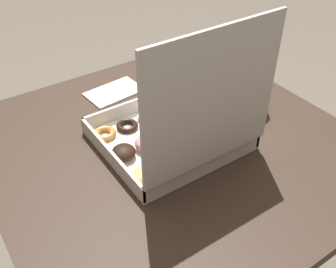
% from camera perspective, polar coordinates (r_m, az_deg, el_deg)
% --- Properties ---
extents(dining_table, '(0.91, 0.91, 0.72)m').
position_cam_1_polar(dining_table, '(1.11, 0.35, -5.53)').
color(dining_table, '#38281E').
rests_on(dining_table, ground_plane).
extents(donut_box, '(0.35, 0.33, 0.37)m').
position_cam_1_polar(donut_box, '(0.97, 1.38, 0.65)').
color(donut_box, silver).
rests_on(donut_box, dining_table).
extents(coffee_mug, '(0.09, 0.09, 0.09)m').
position_cam_1_polar(coffee_mug, '(1.16, 12.14, 5.56)').
color(coffee_mug, teal).
rests_on(coffee_mug, dining_table).
extents(paper_napkin, '(0.18, 0.12, 0.01)m').
position_cam_1_polar(paper_napkin, '(1.25, -7.82, 6.05)').
color(paper_napkin, white).
rests_on(paper_napkin, dining_table).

